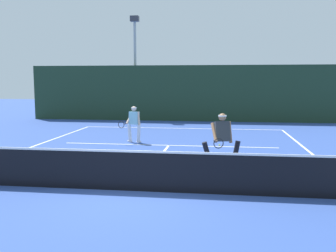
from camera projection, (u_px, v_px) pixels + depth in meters
ground_plane at (134, 191)px, 9.01m from camera, size 80.00×80.00×0.00m
court_line_baseline_far at (182, 128)px, 20.62m from camera, size 10.72×0.10×0.01m
court_line_service at (169, 145)px, 15.27m from camera, size 8.74×0.10×0.01m
court_line_centre at (156, 162)px, 12.15m from camera, size 0.10×6.40×0.01m
tennis_net at (133, 170)px, 8.95m from camera, size 11.74×0.09×1.09m
player_near at (222, 138)px, 11.12m from camera, size 1.18×0.95×1.68m
player_far at (134, 123)px, 15.87m from camera, size 0.93×0.86×1.55m
tennis_ball at (50, 157)px, 12.84m from camera, size 0.07×0.07×0.07m
tennis_ball_extra at (219, 145)px, 15.16m from camera, size 0.07×0.07×0.07m
back_fence_windscreen at (188, 93)px, 24.02m from camera, size 20.81×0.12×3.58m
light_pole at (135, 56)px, 25.09m from camera, size 0.55×0.44×6.85m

